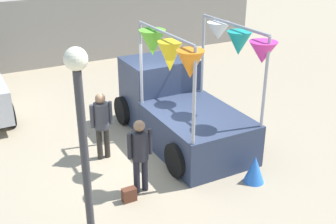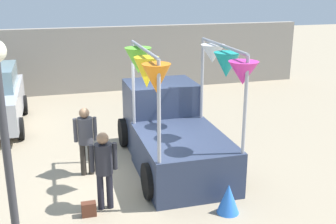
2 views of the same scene
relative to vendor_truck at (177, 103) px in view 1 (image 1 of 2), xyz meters
The scene contains 8 objects.
ground_plane 1.63m from the vendor_truck, 149.17° to the right, with size 60.00×60.00×0.00m, color gray.
vendor_truck is the anchor object (origin of this frame).
person_customer 2.65m from the vendor_truck, 135.33° to the right, with size 0.53×0.34×1.60m.
person_vendor 2.10m from the vendor_truck, behind, with size 0.53×0.34×1.62m.
handbag 3.14m from the vendor_truck, 137.29° to the right, with size 0.28×0.16×0.28m, color #592D1E.
street_lamp 5.04m from the vendor_truck, 135.15° to the right, with size 0.32×0.32×3.60m.
brick_boundary_wall 7.69m from the vendor_truck, 98.68° to the left, with size 18.00×0.36×2.60m, color gray.
folded_kite_bundle_azure 2.77m from the vendor_truck, 81.74° to the right, with size 0.44×0.44×0.60m, color blue.
Camera 1 is at (-3.66, -7.88, 4.99)m, focal length 45.00 mm.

